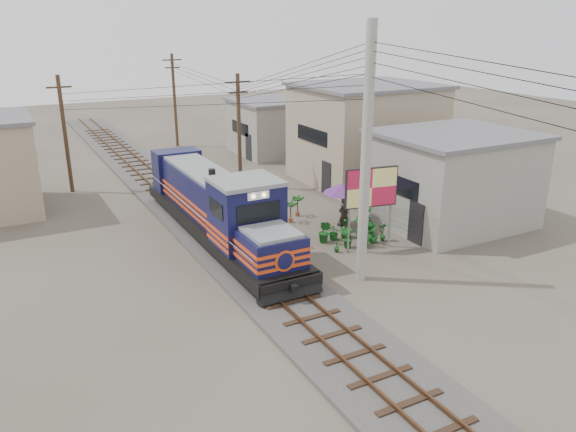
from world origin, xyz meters
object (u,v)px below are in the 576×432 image
market_umbrella (342,189)px  vendor (344,215)px  locomotive (218,208)px  billboard (371,190)px

market_umbrella → vendor: market_umbrella is taller
locomotive → vendor: size_ratio=8.59×
market_umbrella → vendor: (-0.36, -0.76, -1.10)m
locomotive → vendor: (5.91, -1.80, -0.76)m
locomotive → market_umbrella: 6.37m
locomotive → market_umbrella: locomotive is taller
locomotive → billboard: (5.62, -4.33, 1.23)m
locomotive → billboard: size_ratio=3.83×
market_umbrella → billboard: bearing=-101.2°
market_umbrella → locomotive: bearing=170.6°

